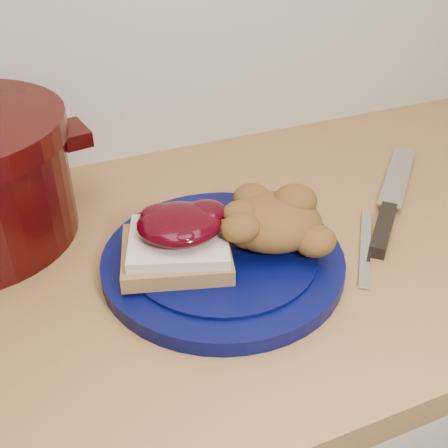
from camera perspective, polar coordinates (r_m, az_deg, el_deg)
name	(u,v)px	position (r m, az deg, el deg)	size (l,w,h in m)	color
plate	(223,261)	(0.69, -0.12, -3.77)	(0.30, 0.30, 0.02)	#04073A
sandwich	(178,240)	(0.66, -4.70, -1.60)	(0.15, 0.14, 0.06)	olive
stuffing_mound	(272,222)	(0.69, 4.94, 0.23)	(0.12, 0.10, 0.06)	brown
chef_knife	(387,213)	(0.82, 16.27, 1.06)	(0.24, 0.24, 0.02)	black
butter_knife	(365,246)	(0.75, 14.17, -2.19)	(0.17, 0.01, 0.00)	silver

